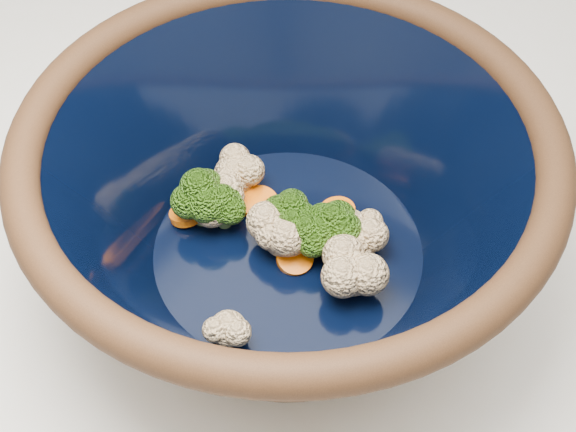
# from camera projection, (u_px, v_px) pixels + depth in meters

# --- Properties ---
(mixing_bowl) EXTENTS (0.39, 0.39, 0.16)m
(mixing_bowl) POSITION_uv_depth(u_px,v_px,m) (288.00, 202.00, 0.57)
(mixing_bowl) COLOR black
(mixing_bowl) RESTS_ON counter
(vegetable_pile) EXTENTS (0.17, 0.16, 0.05)m
(vegetable_pile) POSITION_uv_depth(u_px,v_px,m) (278.00, 221.00, 0.60)
(vegetable_pile) COLOR #608442
(vegetable_pile) RESTS_ON mixing_bowl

